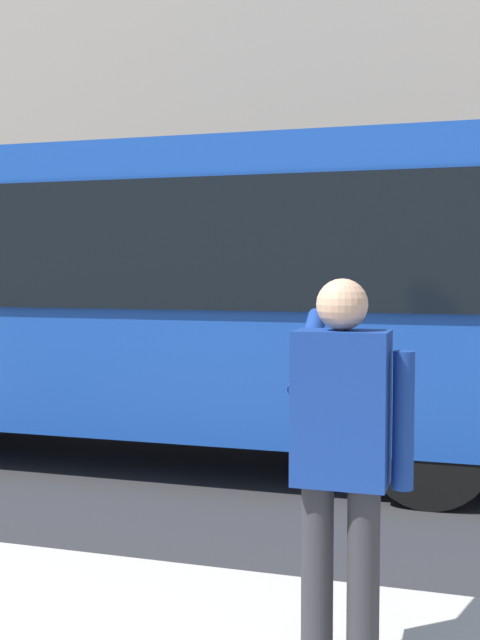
{
  "coord_description": "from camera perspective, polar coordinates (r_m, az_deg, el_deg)",
  "views": [
    {
      "loc": [
        -1.09,
        7.81,
        1.89
      ],
      "look_at": [
        1.24,
        0.19,
        1.38
      ],
      "focal_mm": 44.73,
      "sensor_mm": 36.0,
      "label": 1
    }
  ],
  "objects": [
    {
      "name": "red_bus",
      "position": [
        8.23,
        -7.46,
        2.19
      ],
      "size": [
        9.05,
        2.54,
        3.08
      ],
      "color": "#1947AD",
      "rests_on": "ground_plane"
    },
    {
      "name": "ground_plane",
      "position": [
        8.11,
        8.96,
        -9.87
      ],
      "size": [
        60.0,
        60.0,
        0.0
      ],
      "primitive_type": "plane",
      "color": "#2B2B2D"
    },
    {
      "name": "pedestrian_photographer",
      "position": [
        3.47,
        7.32,
        -8.82
      ],
      "size": [
        0.53,
        0.52,
        1.7
      ],
      "color": "#2D2D33",
      "rests_on": "sidewalk_curb"
    },
    {
      "name": "building_facade_far",
      "position": [
        15.21,
        13.08,
        19.19
      ],
      "size": [
        28.0,
        1.55,
        12.0
      ],
      "color": "#A89E8E",
      "rests_on": "ground_plane"
    }
  ]
}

